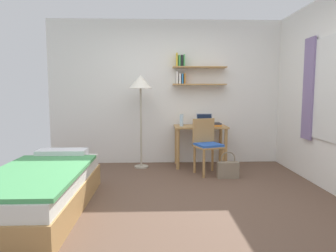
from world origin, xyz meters
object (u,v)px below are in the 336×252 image
object	(u,v)px
desk	(200,134)
book_stack	(216,124)
standing_lamp	(141,87)
laptop	(205,122)
handbag	(228,169)
bed	(41,190)
water_bottle	(182,120)
desk_chair	(207,143)

from	to	relation	value
desk	book_stack	bearing A→B (deg)	-12.58
standing_lamp	laptop	world-z (taller)	standing_lamp
desk	book_stack	size ratio (longest dim) A/B	4.13
laptop	handbag	world-z (taller)	laptop
bed	water_bottle	bearing A→B (deg)	48.62
handbag	desk	bearing A→B (deg)	112.75
laptop	water_bottle	size ratio (longest dim) A/B	1.42
book_stack	handbag	world-z (taller)	book_stack
handbag	laptop	bearing A→B (deg)	105.29
standing_lamp	laptop	distance (m)	1.30
laptop	desk	bearing A→B (deg)	-136.12
desk_chair	book_stack	xyz separation A→B (m)	(0.23, 0.43, 0.25)
standing_lamp	handbag	xyz separation A→B (m)	(1.36, -0.71, -1.26)
desk_chair	standing_lamp	bearing A→B (deg)	158.14
bed	laptop	size ratio (longest dim) A/B	6.85
desk_chair	standing_lamp	xyz separation A→B (m)	(-1.08, 0.43, 0.91)
water_bottle	book_stack	size ratio (longest dim) A/B	0.95
laptop	desk_chair	bearing A→B (deg)	-94.96
desk	water_bottle	world-z (taller)	water_bottle
standing_lamp	handbag	size ratio (longest dim) A/B	3.91
water_bottle	handbag	xyz separation A→B (m)	(0.66, -0.71, -0.69)
bed	book_stack	xyz separation A→B (m)	(2.31, 1.93, 0.51)
bed	standing_lamp	world-z (taller)	standing_lamp
water_bottle	bed	bearing A→B (deg)	-131.38
desk_chair	bed	bearing A→B (deg)	-144.16
standing_lamp	book_stack	world-z (taller)	standing_lamp
desk	water_bottle	size ratio (longest dim) A/B	4.35
bed	desk	distance (m)	2.87
laptop	book_stack	size ratio (longest dim) A/B	1.34
laptop	book_stack	world-z (taller)	laptop
desk	handbag	bearing A→B (deg)	-67.25
book_stack	standing_lamp	bearing A→B (deg)	179.92
standing_lamp	laptop	size ratio (longest dim) A/B	5.35
book_stack	desk	bearing A→B (deg)	167.42
desk	book_stack	distance (m)	0.33
standing_lamp	handbag	distance (m)	1.99
bed	desk_chair	distance (m)	2.57
bed	desk_chair	size ratio (longest dim) A/B	2.31
bed	standing_lamp	distance (m)	2.47
water_bottle	handbag	distance (m)	1.19
laptop	water_bottle	distance (m)	0.45
water_bottle	laptop	bearing A→B (deg)	18.60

